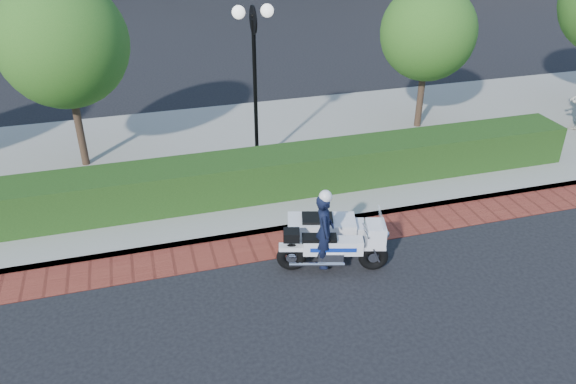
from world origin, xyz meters
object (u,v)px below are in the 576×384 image
object	(u,v)px
lamppost	(254,63)
tree_c	(428,33)
police_motorcycle	(327,235)
tree_b	(63,44)

from	to	relation	value
lamppost	tree_c	bearing A→B (deg)	13.30
lamppost	police_motorcycle	xyz separation A→B (m)	(0.40, -4.52, -2.33)
tree_c	police_motorcycle	world-z (taller)	tree_c
tree_c	tree_b	bearing A→B (deg)	180.00
tree_b	tree_c	world-z (taller)	tree_b
lamppost	tree_c	xyz separation A→B (m)	(5.50, 1.30, 0.09)
tree_b	lamppost	bearing A→B (deg)	-16.11
police_motorcycle	tree_c	bearing A→B (deg)	64.54
lamppost	tree_b	size ratio (longest dim) A/B	0.86
lamppost	police_motorcycle	bearing A→B (deg)	-84.92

